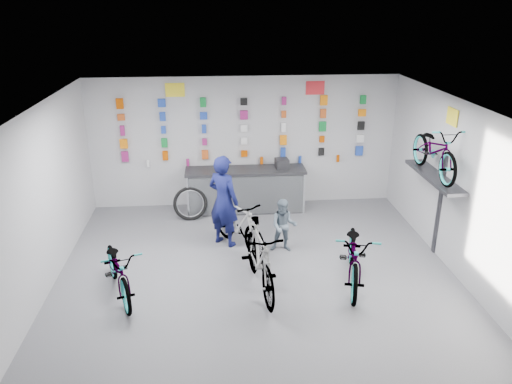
{
  "coord_description": "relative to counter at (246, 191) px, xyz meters",
  "views": [
    {
      "loc": [
        -0.67,
        -7.06,
        4.58
      ],
      "look_at": [
        0.05,
        1.4,
        1.28
      ],
      "focal_mm": 35.0,
      "sensor_mm": 36.0,
      "label": 1
    }
  ],
  "objects": [
    {
      "name": "bike_right",
      "position": [
        1.64,
        -3.29,
        0.04
      ],
      "size": [
        1.15,
        2.13,
        1.06
      ],
      "primitive_type": "imported",
      "rotation": [
        0.0,
        0.0,
        -0.23
      ],
      "color": "gray",
      "rests_on": "floor"
    },
    {
      "name": "floor",
      "position": [
        0.0,
        -3.54,
        -0.49
      ],
      "size": [
        8.0,
        8.0,
        0.0
      ],
      "primitive_type": "plane",
      "color": "#535358",
      "rests_on": "ground"
    },
    {
      "name": "bike_left",
      "position": [
        -2.29,
        -3.34,
        -0.02
      ],
      "size": [
        1.21,
        1.89,
        0.94
      ],
      "primitive_type": "imported",
      "rotation": [
        0.0,
        0.0,
        0.36
      ],
      "color": "gray",
      "rests_on": "floor"
    },
    {
      "name": "register",
      "position": [
        0.82,
        0.01,
        0.62
      ],
      "size": [
        0.31,
        0.33,
        0.22
      ],
      "primitive_type": "cube",
      "rotation": [
        0.0,
        0.0,
        0.11
      ],
      "color": "black",
      "rests_on": "counter"
    },
    {
      "name": "bike_center",
      "position": [
        0.01,
        -3.38,
        0.1
      ],
      "size": [
        0.8,
        2.01,
        1.17
      ],
      "primitive_type": "imported",
      "rotation": [
        0.0,
        0.0,
        0.13
      ],
      "color": "gray",
      "rests_on": "floor"
    },
    {
      "name": "sign_right",
      "position": [
        1.6,
        0.44,
        2.23
      ],
      "size": [
        0.42,
        0.02,
        0.3
      ],
      "primitive_type": "cube",
      "color": "red",
      "rests_on": "wall_back"
    },
    {
      "name": "bike_wall",
      "position": [
        3.25,
        -2.34,
        1.57
      ],
      "size": [
        0.63,
        1.8,
        0.95
      ],
      "primitive_type": "imported",
      "color": "gray",
      "rests_on": "wall_bracket"
    },
    {
      "name": "spare_wheel",
      "position": [
        -1.25,
        -0.37,
        -0.12
      ],
      "size": [
        0.77,
        0.33,
        0.74
      ],
      "rotation": [
        0.0,
        0.0,
        0.09
      ],
      "color": "black",
      "rests_on": "floor"
    },
    {
      "name": "clerk",
      "position": [
        -0.53,
        -1.64,
        0.43
      ],
      "size": [
        0.8,
        0.76,
        1.83
      ],
      "primitive_type": "imported",
      "rotation": [
        0.0,
        0.0,
        2.47
      ],
      "color": "#0F1347",
      "rests_on": "floor"
    },
    {
      "name": "counter",
      "position": [
        0.0,
        0.0,
        0.0
      ],
      "size": [
        2.7,
        0.66,
        1.0
      ],
      "color": "black",
      "rests_on": "floor"
    },
    {
      "name": "customer",
      "position": [
        0.6,
        -2.04,
        0.04
      ],
      "size": [
        0.57,
        0.48,
        1.06
      ],
      "primitive_type": "imported",
      "rotation": [
        0.0,
        0.0,
        -0.16
      ],
      "color": "slate",
      "rests_on": "floor"
    },
    {
      "name": "wall_right",
      "position": [
        3.5,
        -3.54,
        1.01
      ],
      "size": [
        0.0,
        8.0,
        8.0
      ],
      "primitive_type": "plane",
      "rotation": [
        1.57,
        0.0,
        -1.57
      ],
      "color": "#B9BABC",
      "rests_on": "floor"
    },
    {
      "name": "wall_back",
      "position": [
        0.0,
        0.46,
        1.01
      ],
      "size": [
        7.0,
        0.0,
        7.0
      ],
      "primitive_type": "plane",
      "rotation": [
        1.57,
        0.0,
        0.0
      ],
      "color": "#B9BABC",
      "rests_on": "floor"
    },
    {
      "name": "sign_left",
      "position": [
        -1.5,
        0.44,
        2.23
      ],
      "size": [
        0.42,
        0.02,
        0.3
      ],
      "primitive_type": "cube",
      "color": "yellow",
      "rests_on": "wall_back"
    },
    {
      "name": "sign_side",
      "position": [
        3.48,
        -2.34,
        2.16
      ],
      "size": [
        0.02,
        0.4,
        0.3
      ],
      "primitive_type": "cube",
      "color": "yellow",
      "rests_on": "wall_right"
    },
    {
      "name": "wall_left",
      "position": [
        -3.5,
        -3.54,
        1.01
      ],
      "size": [
        0.0,
        8.0,
        8.0
      ],
      "primitive_type": "plane",
      "rotation": [
        1.57,
        0.0,
        1.57
      ],
      "color": "#B9BABC",
      "rests_on": "floor"
    },
    {
      "name": "merch_wall",
      "position": [
        0.03,
        0.39,
        1.31
      ],
      "size": [
        5.57,
        0.08,
        1.56
      ],
      "color": "#931D64",
      "rests_on": "wall_back"
    },
    {
      "name": "bike_service",
      "position": [
        -0.26,
        -1.86,
        0.04
      ],
      "size": [
        1.3,
        1.77,
        1.05
      ],
      "primitive_type": "imported",
      "rotation": [
        0.0,
        0.0,
        0.52
      ],
      "color": "gray",
      "rests_on": "floor"
    },
    {
      "name": "wall_bracket",
      "position": [
        3.33,
        -2.34,
        0.98
      ],
      "size": [
        0.39,
        1.9,
        2.0
      ],
      "color": "#333338",
      "rests_on": "wall_right"
    },
    {
      "name": "ceiling",
      "position": [
        0.0,
        -3.54,
        2.51
      ],
      "size": [
        8.0,
        8.0,
        0.0
      ],
      "primitive_type": "plane",
      "rotation": [
        3.14,
        0.0,
        0.0
      ],
      "color": "white",
      "rests_on": "wall_back"
    }
  ]
}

